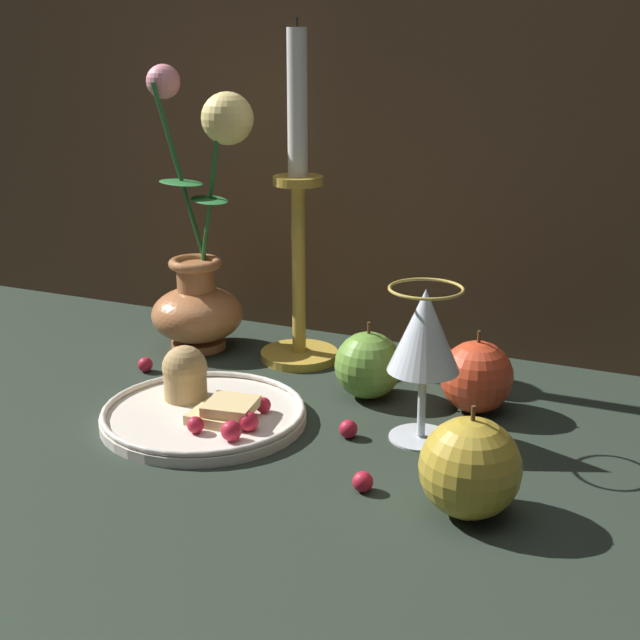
{
  "coord_description": "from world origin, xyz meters",
  "views": [
    {
      "loc": [
        0.4,
        -0.73,
        0.37
      ],
      "look_at": [
        0.05,
        0.04,
        0.1
      ],
      "focal_mm": 50.0,
      "sensor_mm": 36.0,
      "label": 1
    }
  ],
  "objects_px": {
    "apple_near_glass": "(368,365)",
    "apple_beside_vase": "(470,468)",
    "plate_with_pastries": "(201,407)",
    "candlestick": "(298,238)",
    "apple_at_table_edge": "(477,377)",
    "wine_glass": "(424,336)",
    "vase": "(200,266)"
  },
  "relations": [
    {
      "from": "apple_near_glass",
      "to": "apple_beside_vase",
      "type": "bearing_deg",
      "value": -50.33
    },
    {
      "from": "plate_with_pastries",
      "to": "apple_near_glass",
      "type": "distance_m",
      "value": 0.18
    },
    {
      "from": "candlestick",
      "to": "apple_at_table_edge",
      "type": "bearing_deg",
      "value": -15.63
    },
    {
      "from": "plate_with_pastries",
      "to": "apple_at_table_edge",
      "type": "relative_size",
      "value": 2.37
    },
    {
      "from": "wine_glass",
      "to": "apple_at_table_edge",
      "type": "height_order",
      "value": "wine_glass"
    },
    {
      "from": "candlestick",
      "to": "wine_glass",
      "type": "bearing_deg",
      "value": -36.92
    },
    {
      "from": "wine_glass",
      "to": "apple_beside_vase",
      "type": "relative_size",
      "value": 1.59
    },
    {
      "from": "vase",
      "to": "plate_with_pastries",
      "type": "distance_m",
      "value": 0.24
    },
    {
      "from": "apple_near_glass",
      "to": "apple_at_table_edge",
      "type": "bearing_deg",
      "value": 5.07
    },
    {
      "from": "plate_with_pastries",
      "to": "apple_at_table_edge",
      "type": "xyz_separation_m",
      "value": [
        0.25,
        0.13,
        0.02
      ]
    },
    {
      "from": "candlestick",
      "to": "apple_near_glass",
      "type": "xyz_separation_m",
      "value": [
        0.12,
        -0.08,
        -0.11
      ]
    },
    {
      "from": "vase",
      "to": "apple_at_table_edge",
      "type": "bearing_deg",
      "value": -8.8
    },
    {
      "from": "wine_glass",
      "to": "apple_beside_vase",
      "type": "height_order",
      "value": "wine_glass"
    },
    {
      "from": "wine_glass",
      "to": "apple_at_table_edge",
      "type": "xyz_separation_m",
      "value": [
        0.03,
        0.09,
        -0.07
      ]
    },
    {
      "from": "apple_near_glass",
      "to": "apple_at_table_edge",
      "type": "height_order",
      "value": "apple_at_table_edge"
    },
    {
      "from": "candlestick",
      "to": "apple_at_table_edge",
      "type": "xyz_separation_m",
      "value": [
        0.23,
        -0.06,
        -0.11
      ]
    },
    {
      "from": "candlestick",
      "to": "apple_at_table_edge",
      "type": "height_order",
      "value": "candlestick"
    },
    {
      "from": "wine_glass",
      "to": "plate_with_pastries",
      "type": "bearing_deg",
      "value": -167.21
    },
    {
      "from": "plate_with_pastries",
      "to": "apple_beside_vase",
      "type": "height_order",
      "value": "apple_beside_vase"
    },
    {
      "from": "candlestick",
      "to": "apple_beside_vase",
      "type": "height_order",
      "value": "candlestick"
    },
    {
      "from": "plate_with_pastries",
      "to": "wine_glass",
      "type": "height_order",
      "value": "wine_glass"
    },
    {
      "from": "wine_glass",
      "to": "apple_at_table_edge",
      "type": "relative_size",
      "value": 1.74
    },
    {
      "from": "apple_beside_vase",
      "to": "apple_at_table_edge",
      "type": "height_order",
      "value": "apple_beside_vase"
    },
    {
      "from": "vase",
      "to": "apple_at_table_edge",
      "type": "relative_size",
      "value": 3.88
    },
    {
      "from": "vase",
      "to": "wine_glass",
      "type": "xyz_separation_m",
      "value": [
        0.33,
        -0.14,
        0.0
      ]
    },
    {
      "from": "apple_near_glass",
      "to": "apple_at_table_edge",
      "type": "relative_size",
      "value": 0.97
    },
    {
      "from": "vase",
      "to": "plate_with_pastries",
      "type": "bearing_deg",
      "value": -59.35
    },
    {
      "from": "plate_with_pastries",
      "to": "candlestick",
      "type": "relative_size",
      "value": 0.53
    },
    {
      "from": "plate_with_pastries",
      "to": "candlestick",
      "type": "xyz_separation_m",
      "value": [
        0.01,
        0.2,
        0.13
      ]
    },
    {
      "from": "plate_with_pastries",
      "to": "apple_at_table_edge",
      "type": "bearing_deg",
      "value": 28.68
    },
    {
      "from": "plate_with_pastries",
      "to": "apple_at_table_edge",
      "type": "distance_m",
      "value": 0.28
    },
    {
      "from": "candlestick",
      "to": "apple_beside_vase",
      "type": "distance_m",
      "value": 0.4
    }
  ]
}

